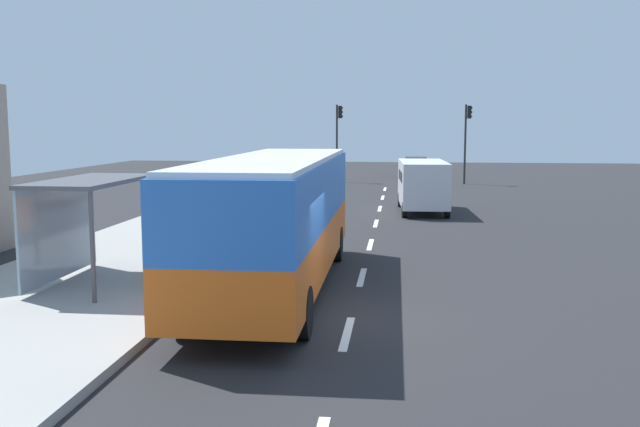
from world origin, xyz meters
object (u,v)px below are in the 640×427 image
Objects in this scene: bus at (276,215)px; sedan_far at (416,167)px; recycling_bin_blue at (193,251)px; bus_shelter at (79,203)px; traffic_light_near_side at (467,132)px; traffic_light_far_side at (338,131)px; sedan_near at (418,172)px; recycling_bin_red at (176,261)px; recycling_bin_green at (167,267)px; white_van at (423,182)px; recycling_bin_yellow at (185,256)px.

sedan_far is (4.01, 36.50, -1.05)m from bus.
recycling_bin_blue is (-6.50, -35.04, -0.14)m from sedan_far.
sedan_far is 35.64m from recycling_bin_blue.
bus_shelter is at bearing -175.43° from bus.
traffic_light_near_side is 8.64m from traffic_light_far_side.
sedan_near is at bearing -14.74° from traffic_light_far_side.
recycling_bin_green is at bearing -90.00° from recycling_bin_red.
recycling_bin_red is at bearing 178.75° from bus.
white_van is 16.95m from recycling_bin_red.
bus_shelter is at bearing -110.68° from traffic_light_near_side.
sedan_far is (-0.00, 5.94, 0.00)m from sedan_near.
sedan_near is 30.50m from recycling_bin_yellow.
bus is 30.84m from sedan_near.
bus is 2.11× the size of traffic_light_near_side.
bus is 2.86m from recycling_bin_yellow.
sedan_near is at bearing 77.70° from recycling_bin_yellow.
sedan_far is at bearing 79.89° from recycling_bin_red.
white_van is 5.57× the size of recycling_bin_green.
bus is 11.61× the size of recycling_bin_yellow.
bus reaches higher than recycling_bin_red.
white_van is at bearing 67.80° from recycling_bin_red.
white_van reaches higher than recycling_bin_green.
bus is 3.12m from recycling_bin_blue.
white_van is at bearing -71.91° from traffic_light_far_side.
sedan_far is 36.33m from recycling_bin_yellow.
sedan_near is 4.64× the size of recycling_bin_green.
white_van is at bearing 66.87° from recycling_bin_yellow.
recycling_bin_blue is 0.24× the size of bus_shelter.
recycling_bin_blue is at bearing -108.07° from traffic_light_near_side.
traffic_light_far_side is at bearing 88.03° from recycling_bin_red.
recycling_bin_red is (0.00, 0.70, 0.00)m from recycling_bin_green.
bus is 2.76× the size of bus_shelter.
traffic_light_far_side is (-5.40, 1.42, 2.70)m from sedan_near.
sedan_near is 32.16m from bus_shelter.
sedan_far reaches higher than recycling_bin_blue.
sedan_far is 37.91m from bus_shelter.
traffic_light_near_side is (9.70, 31.82, 2.81)m from recycling_bin_green.
recycling_bin_green is 32.76m from traffic_light_far_side.
traffic_light_far_side is at bearing 84.16° from bus_shelter.
sedan_far is 4.68× the size of recycling_bin_green.
traffic_light_far_side reaches higher than sedan_far.
recycling_bin_green is 1.00× the size of recycling_bin_yellow.
sedan_near is (4.01, 30.56, -1.05)m from bus.
sedan_far is 37.02m from recycling_bin_red.
sedan_near reaches higher than recycling_bin_yellow.
sedan_far is 0.85× the size of traffic_light_near_side.
bus is at bearing -97.48° from sedan_near.
traffic_light_near_side is (9.70, 31.12, 2.81)m from recycling_bin_red.
recycling_bin_green is at bearing -91.93° from traffic_light_far_side.
recycling_bin_yellow is 0.70m from recycling_bin_blue.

